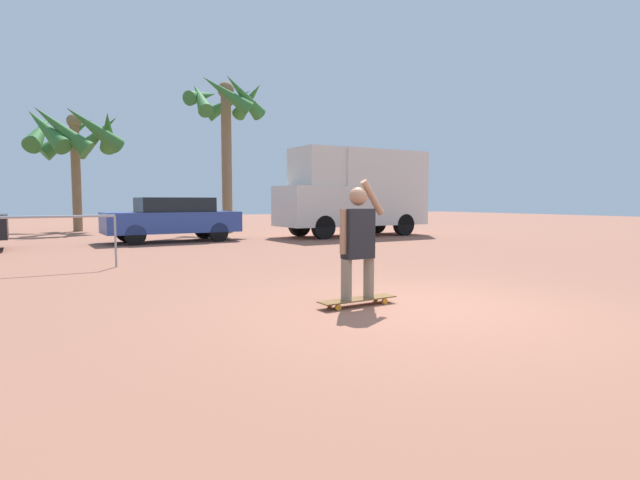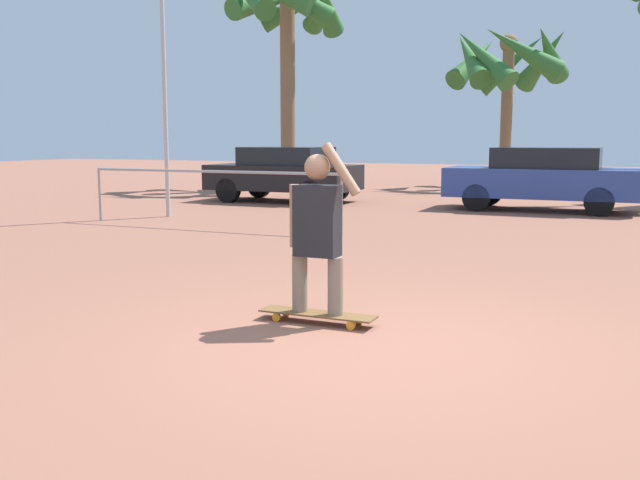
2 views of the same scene
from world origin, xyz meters
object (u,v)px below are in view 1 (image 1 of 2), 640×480
(palm_tree_center_background, at_px, (74,134))
(parked_car_blue, at_px, (173,218))
(camper_van, at_px, (356,190))
(palm_tree_near_van, at_px, (225,108))
(skateboard, at_px, (358,300))
(person_skateboarder, at_px, (358,237))

(palm_tree_center_background, bearing_deg, parked_car_blue, -74.39)
(camper_van, height_order, palm_tree_near_van, palm_tree_near_van)
(skateboard, distance_m, camper_van, 12.96)
(skateboard, distance_m, person_skateboarder, 0.82)
(parked_car_blue, distance_m, palm_tree_near_van, 6.44)
(camper_van, bearing_deg, parked_car_blue, 172.71)
(camper_van, distance_m, palm_tree_near_van, 6.56)
(parked_car_blue, relative_size, palm_tree_near_van, 0.66)
(skateboard, bearing_deg, palm_tree_near_van, 75.61)
(camper_van, height_order, parked_car_blue, camper_van)
(parked_car_blue, bearing_deg, palm_tree_near_van, 47.36)
(camper_van, bearing_deg, palm_tree_center_background, 136.20)
(skateboard, distance_m, palm_tree_near_van, 16.14)
(skateboard, xyz_separation_m, palm_tree_near_van, (3.81, 14.84, 5.09))
(palm_tree_near_van, bearing_deg, person_skateboarder, -104.40)
(camper_van, relative_size, palm_tree_near_van, 0.92)
(person_skateboarder, height_order, parked_car_blue, person_skateboarder)
(skateboard, xyz_separation_m, person_skateboarder, (-0.00, -0.00, 0.82))
(palm_tree_near_van, bearing_deg, camper_van, -50.42)
(skateboard, bearing_deg, camper_van, 54.94)
(parked_car_blue, height_order, palm_tree_center_background, palm_tree_center_background)
(skateboard, bearing_deg, palm_tree_center_background, 94.56)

